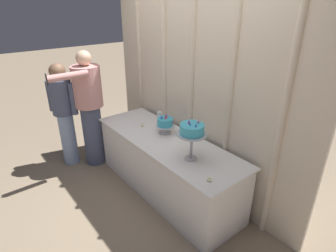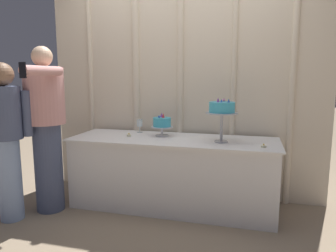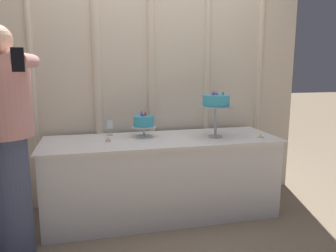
% 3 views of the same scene
% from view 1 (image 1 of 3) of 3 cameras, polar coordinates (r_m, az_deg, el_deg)
% --- Properties ---
extents(ground_plane, '(24.00, 24.00, 0.00)m').
position_cam_1_polar(ground_plane, '(3.57, -1.67, -13.63)').
color(ground_plane, gray).
extents(draped_curtain, '(3.11, 0.15, 2.81)m').
position_cam_1_polar(draped_curtain, '(3.22, 5.33, 10.96)').
color(draped_curtain, beige).
rests_on(draped_curtain, ground_plane).
extents(cake_table, '(2.10, 0.70, 0.72)m').
position_cam_1_polar(cake_table, '(3.41, -0.39, -8.21)').
color(cake_table, white).
rests_on(cake_table, ground_plane).
extents(cake_display_nearleft, '(0.23, 0.23, 0.24)m').
position_cam_1_polar(cake_display_nearleft, '(3.32, -0.61, 0.65)').
color(cake_display_nearleft, silver).
rests_on(cake_display_nearleft, cake_table).
extents(cake_display_nearright, '(0.30, 0.30, 0.43)m').
position_cam_1_polar(cake_display_nearright, '(2.72, 4.96, -1.02)').
color(cake_display_nearright, '#B2B2B7').
rests_on(cake_display_nearright, cake_table).
extents(wine_glass, '(0.06, 0.06, 0.15)m').
position_cam_1_polar(wine_glass, '(3.63, -1.81, 2.25)').
color(wine_glass, silver).
rests_on(wine_glass, cake_table).
extents(tealight_far_left, '(0.05, 0.05, 0.04)m').
position_cam_1_polar(tealight_far_left, '(3.56, -5.26, 0.07)').
color(tealight_far_left, beige).
rests_on(tealight_far_left, cake_table).
extents(tealight_near_left, '(0.05, 0.05, 0.03)m').
position_cam_1_polar(tealight_near_left, '(2.56, 8.54, -10.96)').
color(tealight_near_left, beige).
rests_on(tealight_near_left, cake_table).
extents(guest_girl_blue_dress, '(0.53, 0.79, 1.63)m').
position_cam_1_polar(guest_girl_blue_dress, '(3.93, -15.95, 4.00)').
color(guest_girl_blue_dress, '#4C5675').
rests_on(guest_girl_blue_dress, ground_plane).
extents(guest_man_dark_suit, '(0.41, 0.40, 1.47)m').
position_cam_1_polar(guest_man_dark_suit, '(4.06, -20.69, 2.95)').
color(guest_man_dark_suit, '#93ADD6').
rests_on(guest_man_dark_suit, ground_plane).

